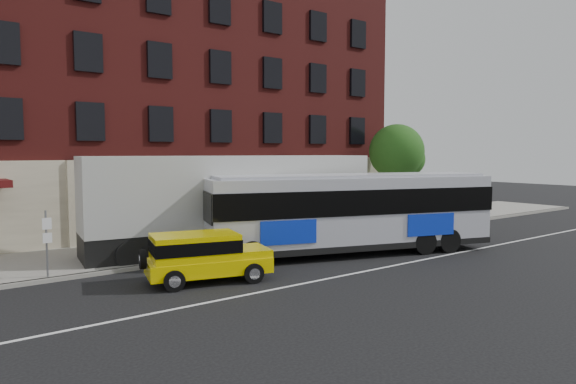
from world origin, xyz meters
TOP-DOWN VIEW (x-y plane):
  - ground at (0.00, 0.00)m, footprint 120.00×120.00m
  - sidewalk at (0.00, 9.00)m, footprint 60.00×6.00m
  - kerb at (0.00, 6.00)m, footprint 60.00×0.25m
  - lane_line at (0.00, 0.50)m, footprint 60.00×0.12m
  - building at (-0.01, 16.92)m, footprint 30.00×12.10m
  - sign_pole at (-8.50, 6.15)m, footprint 0.30×0.20m
  - street_tree at (13.54, 9.48)m, footprint 3.60×3.60m
  - city_bus at (3.43, 3.30)m, footprint 13.16×6.59m
  - yellow_suv at (-4.20, 2.81)m, footprint 4.60×2.75m
  - shipping_container at (-0.47, 6.94)m, footprint 13.31×4.57m

SIDE VIEW (x-z plane):
  - ground at x=0.00m, z-range 0.00..0.00m
  - lane_line at x=0.00m, z-range 0.00..0.01m
  - sidewalk at x=0.00m, z-range 0.00..0.15m
  - kerb at x=0.00m, z-range 0.00..0.15m
  - yellow_suv at x=-4.20m, z-range 0.13..1.84m
  - sign_pole at x=-8.50m, z-range 0.20..2.70m
  - city_bus at x=3.43m, z-range 0.18..3.73m
  - shipping_container at x=-0.47m, z-range -0.02..4.33m
  - street_tree at x=13.54m, z-range 1.31..7.51m
  - building at x=-0.01m, z-range 0.08..15.08m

